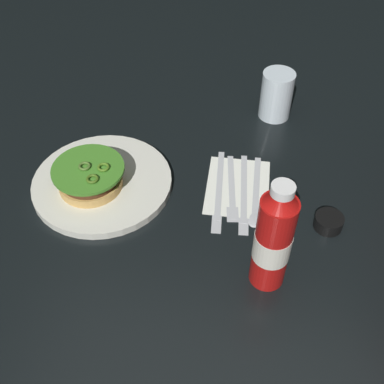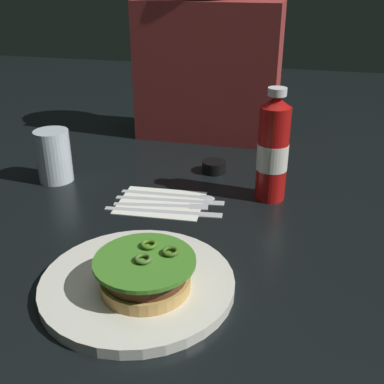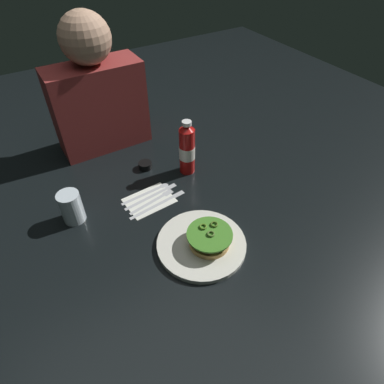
{
  "view_description": "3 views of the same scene",
  "coord_description": "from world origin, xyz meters",
  "px_view_note": "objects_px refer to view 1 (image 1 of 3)",
  "views": [
    {
      "loc": [
        0.67,
        0.14,
        0.68
      ],
      "look_at": [
        0.08,
        0.02,
        0.05
      ],
      "focal_mm": 45.3,
      "sensor_mm": 36.0,
      "label": 1
    },
    {
      "loc": [
        0.26,
        -0.67,
        0.41
      ],
      "look_at": [
        0.07,
        0.07,
        0.05
      ],
      "focal_mm": 44.11,
      "sensor_mm": 36.0,
      "label": 2
    },
    {
      "loc": [
        -0.3,
        -0.69,
        0.81
      ],
      "look_at": [
        0.12,
        0.0,
        0.06
      ],
      "focal_mm": 30.77,
      "sensor_mm": 36.0,
      "label": 3
    }
  ],
  "objects_px": {
    "burger_sandwich": "(89,177)",
    "steak_knife": "(244,197)",
    "fork_utensil": "(232,192)",
    "spoon_utensil": "(256,199)",
    "ketchup_bottle": "(273,240)",
    "dinner_plate": "(102,183)",
    "water_glass": "(276,95)",
    "butter_knife": "(218,194)",
    "napkin": "(238,187)",
    "condiment_cup": "(329,222)"
  },
  "relations": [
    {
      "from": "ketchup_bottle",
      "to": "spoon_utensil",
      "type": "height_order",
      "value": "ketchup_bottle"
    },
    {
      "from": "ketchup_bottle",
      "to": "fork_utensil",
      "type": "distance_m",
      "value": 0.22
    },
    {
      "from": "dinner_plate",
      "to": "ketchup_bottle",
      "type": "xyz_separation_m",
      "value": [
        0.15,
        0.34,
        0.09
      ]
    },
    {
      "from": "fork_utensil",
      "to": "steak_knife",
      "type": "bearing_deg",
      "value": 74.41
    },
    {
      "from": "ketchup_bottle",
      "to": "steak_knife",
      "type": "distance_m",
      "value": 0.2
    },
    {
      "from": "dinner_plate",
      "to": "burger_sandwich",
      "type": "relative_size",
      "value": 1.99
    },
    {
      "from": "burger_sandwich",
      "to": "fork_utensil",
      "type": "xyz_separation_m",
      "value": [
        -0.05,
        0.27,
        -0.03
      ]
    },
    {
      "from": "condiment_cup",
      "to": "butter_knife",
      "type": "relative_size",
      "value": 0.24
    },
    {
      "from": "fork_utensil",
      "to": "spoon_utensil",
      "type": "relative_size",
      "value": 0.94
    },
    {
      "from": "spoon_utensil",
      "to": "water_glass",
      "type": "bearing_deg",
      "value": 177.72
    },
    {
      "from": "burger_sandwich",
      "to": "water_glass",
      "type": "xyz_separation_m",
      "value": [
        -0.31,
        0.33,
        0.02
      ]
    },
    {
      "from": "ketchup_bottle",
      "to": "butter_knife",
      "type": "xyz_separation_m",
      "value": [
        -0.17,
        -0.11,
        -0.09
      ]
    },
    {
      "from": "condiment_cup",
      "to": "spoon_utensil",
      "type": "height_order",
      "value": "condiment_cup"
    },
    {
      "from": "dinner_plate",
      "to": "spoon_utensil",
      "type": "distance_m",
      "value": 0.3
    },
    {
      "from": "ketchup_bottle",
      "to": "condiment_cup",
      "type": "xyz_separation_m",
      "value": [
        -0.13,
        0.1,
        -0.09
      ]
    },
    {
      "from": "condiment_cup",
      "to": "burger_sandwich",
      "type": "bearing_deg",
      "value": -90.11
    },
    {
      "from": "dinner_plate",
      "to": "napkin",
      "type": "bearing_deg",
      "value": 99.98
    },
    {
      "from": "fork_utensil",
      "to": "steak_knife",
      "type": "height_order",
      "value": "same"
    },
    {
      "from": "condiment_cup",
      "to": "ketchup_bottle",
      "type": "bearing_deg",
      "value": -37.13
    },
    {
      "from": "steak_knife",
      "to": "burger_sandwich",
      "type": "bearing_deg",
      "value": -82.5
    },
    {
      "from": "fork_utensil",
      "to": "steak_knife",
      "type": "xyz_separation_m",
      "value": [
        0.01,
        0.02,
        -0.0
      ]
    },
    {
      "from": "burger_sandwich",
      "to": "spoon_utensil",
      "type": "bearing_deg",
      "value": 96.72
    },
    {
      "from": "napkin",
      "to": "steak_knife",
      "type": "xyz_separation_m",
      "value": [
        0.03,
        0.02,
        0.0
      ]
    },
    {
      "from": "burger_sandwich",
      "to": "fork_utensil",
      "type": "distance_m",
      "value": 0.27
    },
    {
      "from": "condiment_cup",
      "to": "fork_utensil",
      "type": "distance_m",
      "value": 0.19
    },
    {
      "from": "burger_sandwich",
      "to": "fork_utensil",
      "type": "bearing_deg",
      "value": 99.58
    },
    {
      "from": "burger_sandwich",
      "to": "water_glass",
      "type": "relative_size",
      "value": 1.25
    },
    {
      "from": "dinner_plate",
      "to": "water_glass",
      "type": "bearing_deg",
      "value": 133.55
    },
    {
      "from": "burger_sandwich",
      "to": "steak_knife",
      "type": "distance_m",
      "value": 0.3
    },
    {
      "from": "condiment_cup",
      "to": "napkin",
      "type": "distance_m",
      "value": 0.19
    },
    {
      "from": "spoon_utensil",
      "to": "butter_knife",
      "type": "bearing_deg",
      "value": -88.33
    },
    {
      "from": "burger_sandwich",
      "to": "ketchup_bottle",
      "type": "relative_size",
      "value": 0.63
    },
    {
      "from": "ketchup_bottle",
      "to": "water_glass",
      "type": "bearing_deg",
      "value": -176.83
    },
    {
      "from": "dinner_plate",
      "to": "fork_utensil",
      "type": "distance_m",
      "value": 0.25
    },
    {
      "from": "napkin",
      "to": "spoon_utensil",
      "type": "distance_m",
      "value": 0.05
    },
    {
      "from": "water_glass",
      "to": "fork_utensil",
      "type": "relative_size",
      "value": 0.62
    },
    {
      "from": "ketchup_bottle",
      "to": "napkin",
      "type": "relative_size",
      "value": 1.35
    },
    {
      "from": "ketchup_bottle",
      "to": "fork_utensil",
      "type": "relative_size",
      "value": 1.23
    },
    {
      "from": "ketchup_bottle",
      "to": "butter_knife",
      "type": "bearing_deg",
      "value": -147.23
    },
    {
      "from": "butter_knife",
      "to": "burger_sandwich",
      "type": "bearing_deg",
      "value": -81.8
    },
    {
      "from": "ketchup_bottle",
      "to": "spoon_utensil",
      "type": "distance_m",
      "value": 0.2
    },
    {
      "from": "water_glass",
      "to": "spoon_utensil",
      "type": "relative_size",
      "value": 0.58
    },
    {
      "from": "fork_utensil",
      "to": "ketchup_bottle",
      "type": "bearing_deg",
      "value": 25.12
    },
    {
      "from": "dinner_plate",
      "to": "ketchup_bottle",
      "type": "bearing_deg",
      "value": 65.91
    },
    {
      "from": "ketchup_bottle",
      "to": "butter_knife",
      "type": "distance_m",
      "value": 0.22
    },
    {
      "from": "burger_sandwich",
      "to": "condiment_cup",
      "type": "bearing_deg",
      "value": 89.89
    },
    {
      "from": "ketchup_bottle",
      "to": "condiment_cup",
      "type": "height_order",
      "value": "ketchup_bottle"
    },
    {
      "from": "burger_sandwich",
      "to": "butter_knife",
      "type": "height_order",
      "value": "burger_sandwich"
    },
    {
      "from": "condiment_cup",
      "to": "napkin",
      "type": "xyz_separation_m",
      "value": [
        -0.06,
        -0.17,
        -0.01
      ]
    },
    {
      "from": "steak_knife",
      "to": "water_glass",
      "type": "bearing_deg",
      "value": 172.92
    }
  ]
}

